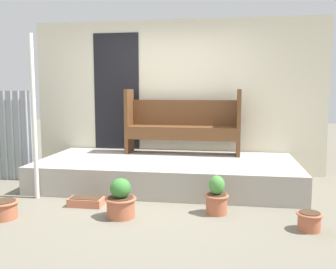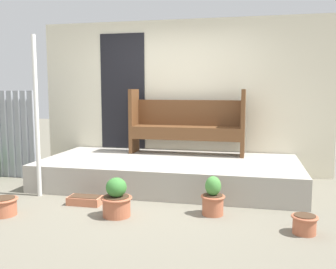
# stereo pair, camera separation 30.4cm
# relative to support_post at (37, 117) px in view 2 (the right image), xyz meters

# --- Properties ---
(ground_plane) EXTENTS (24.00, 24.00, 0.00)m
(ground_plane) POSITION_rel_support_post_xyz_m (1.44, 0.07, -1.07)
(ground_plane) COLOR #706B5B
(porch_slab) EXTENTS (3.79, 1.78, 0.39)m
(porch_slab) POSITION_rel_support_post_xyz_m (1.60, 0.96, -0.88)
(porch_slab) COLOR #A8A399
(porch_slab) RESTS_ON ground_plane
(house_wall) EXTENTS (4.99, 0.08, 2.60)m
(house_wall) POSITION_rel_support_post_xyz_m (1.56, 1.88, 0.23)
(house_wall) COLOR beige
(house_wall) RESTS_ON ground_plane
(support_post) EXTENTS (0.06, 0.06, 2.14)m
(support_post) POSITION_rel_support_post_xyz_m (0.00, 0.00, 0.00)
(support_post) COLOR silver
(support_post) RESTS_ON ground_plane
(bench) EXTENTS (1.85, 0.41, 1.05)m
(bench) POSITION_rel_support_post_xyz_m (1.77, 1.52, -0.16)
(bench) COLOR brown
(bench) RESTS_ON porch_slab
(flower_pot_left) EXTENTS (0.33, 0.33, 0.21)m
(flower_pot_left) POSITION_rel_support_post_xyz_m (0.03, -0.81, -0.96)
(flower_pot_left) COLOR #B26042
(flower_pot_left) RESTS_ON ground_plane
(flower_pot_middle) EXTENTS (0.36, 0.36, 0.45)m
(flower_pot_middle) POSITION_rel_support_post_xyz_m (1.31, -0.56, -0.88)
(flower_pot_middle) COLOR #B26042
(flower_pot_middle) RESTS_ON ground_plane
(flower_pot_right) EXTENTS (0.28, 0.28, 0.45)m
(flower_pot_right) POSITION_rel_support_post_xyz_m (2.38, -0.27, -0.87)
(flower_pot_right) COLOR #B26042
(flower_pot_right) RESTS_ON ground_plane
(flower_pot_far_right) EXTENTS (0.27, 0.27, 0.19)m
(flower_pot_far_right) POSITION_rel_support_post_xyz_m (3.33, -0.65, -0.96)
(flower_pot_far_right) COLOR #B26042
(flower_pot_far_right) RESTS_ON ground_plane
(planter_box_rect) EXTENTS (0.42, 0.22, 0.11)m
(planter_box_rect) POSITION_rel_support_post_xyz_m (0.77, -0.23, -1.02)
(planter_box_rect) COLOR #C67251
(planter_box_rect) RESTS_ON ground_plane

